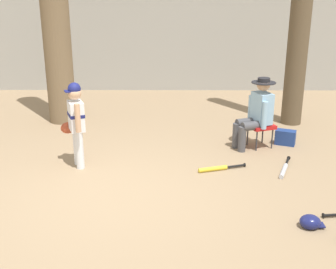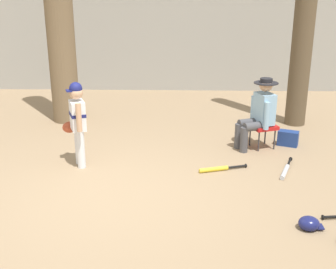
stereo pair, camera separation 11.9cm
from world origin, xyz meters
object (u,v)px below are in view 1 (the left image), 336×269
at_px(handbag_beside_stool, 285,137).
at_px(batting_helmet_navy, 310,222).
at_px(folding_stool, 260,126).
at_px(seated_spectator, 256,111).
at_px(bat_aluminum_silver, 284,169).
at_px(tree_near_player, 54,2).
at_px(young_ballplayer, 76,119).
at_px(bat_yellow_trainer, 217,168).

bearing_deg(handbag_beside_stool, batting_helmet_navy, -98.16).
height_order(folding_stool, seated_spectator, seated_spectator).
distance_m(seated_spectator, bat_aluminum_silver, 1.22).
bearing_deg(batting_helmet_navy, folding_stool, 91.57).
height_order(tree_near_player, batting_helmet_navy, tree_near_player).
distance_m(handbag_beside_stool, batting_helmet_navy, 2.79).
relative_size(bat_aluminum_silver, batting_helmet_navy, 2.70).
relative_size(folding_stool, handbag_beside_stool, 1.51).
xyz_separation_m(folding_stool, batting_helmet_navy, (0.07, -2.65, -0.29)).
distance_m(tree_near_player, folding_stool, 4.48).
height_order(young_ballplayer, seated_spectator, young_ballplayer).
distance_m(folding_stool, bat_yellow_trainer, 1.37).
bearing_deg(batting_helmet_navy, tree_near_player, 132.63).
xyz_separation_m(young_ballplayer, folding_stool, (2.94, 0.86, -0.38)).
xyz_separation_m(tree_near_player, handbag_beside_stool, (4.20, -1.38, -2.22)).
bearing_deg(seated_spectator, tree_near_player, 157.36).
height_order(tree_near_player, bat_yellow_trainer, tree_near_player).
relative_size(tree_near_player, seated_spectator, 4.54).
height_order(young_ballplayer, handbag_beside_stool, young_ballplayer).
relative_size(tree_near_player, young_ballplayer, 4.18).
bearing_deg(tree_near_player, folding_stool, -21.69).
height_order(handbag_beside_stool, batting_helmet_navy, handbag_beside_stool).
bearing_deg(seated_spectator, folding_stool, 20.15).
bearing_deg(bat_aluminum_silver, tree_near_player, 146.89).
xyz_separation_m(young_ballplayer, handbag_beside_stool, (3.41, 0.97, -0.61)).
xyz_separation_m(handbag_beside_stool, bat_yellow_trainer, (-1.30, -1.14, -0.10)).
bearing_deg(folding_stool, handbag_beside_stool, 13.09).
distance_m(seated_spectator, batting_helmet_navy, 2.68).
height_order(young_ballplayer, folding_stool, young_ballplayer).
xyz_separation_m(tree_near_player, bat_aluminum_silver, (3.90, -2.54, -2.31)).
relative_size(young_ballplayer, folding_stool, 2.54).
xyz_separation_m(handbag_beside_stool, batting_helmet_navy, (-0.40, -2.76, -0.06)).
bearing_deg(bat_yellow_trainer, tree_near_player, 139.01).
distance_m(young_ballplayer, batting_helmet_navy, 3.57).
height_order(tree_near_player, folding_stool, tree_near_player).
bearing_deg(young_ballplayer, folding_stool, 16.35).
bearing_deg(bat_yellow_trainer, batting_helmet_navy, -60.64).
xyz_separation_m(tree_near_player, young_ballplayer, (0.79, -2.35, -1.60)).
height_order(handbag_beside_stool, bat_yellow_trainer, handbag_beside_stool).
relative_size(folding_stool, bat_yellow_trainer, 0.69).
height_order(bat_aluminum_silver, batting_helmet_navy, batting_helmet_navy).
bearing_deg(handbag_beside_stool, folding_stool, -166.91).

